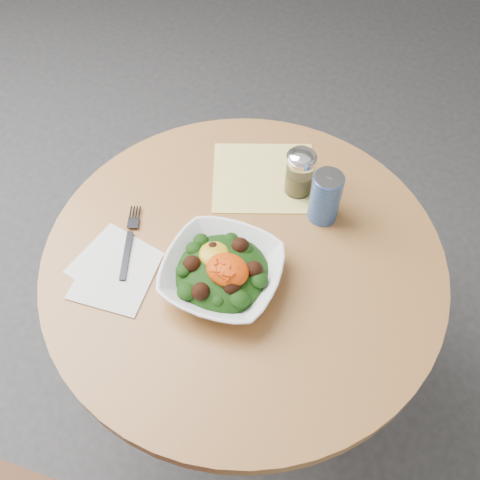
% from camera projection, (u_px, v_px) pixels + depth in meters
% --- Properties ---
extents(ground, '(6.00, 6.00, 0.00)m').
position_uv_depth(ground, '(242.00, 379.00, 1.80)').
color(ground, '#303033').
rests_on(ground, ground).
extents(table, '(0.90, 0.90, 0.75)m').
position_uv_depth(table, '(243.00, 299.00, 1.35)').
color(table, black).
rests_on(table, ground).
extents(cloth_napkin, '(0.33, 0.32, 0.00)m').
position_uv_depth(cloth_napkin, '(264.00, 177.00, 1.32)').
color(cloth_napkin, yellow).
rests_on(cloth_napkin, table).
extents(paper_napkins, '(0.20, 0.21, 0.00)m').
position_uv_depth(paper_napkins, '(115.00, 270.00, 1.17)').
color(paper_napkins, white).
rests_on(paper_napkins, table).
extents(salad_bowl, '(0.28, 0.28, 0.09)m').
position_uv_depth(salad_bowl, '(222.00, 272.00, 1.12)').
color(salad_bowl, white).
rests_on(salad_bowl, table).
extents(fork, '(0.11, 0.19, 0.00)m').
position_uv_depth(fork, '(130.00, 239.00, 1.21)').
color(fork, black).
rests_on(fork, table).
extents(spice_shaker, '(0.07, 0.07, 0.13)m').
position_uv_depth(spice_shaker, '(300.00, 172.00, 1.25)').
color(spice_shaker, silver).
rests_on(spice_shaker, table).
extents(beverage_can, '(0.07, 0.07, 0.14)m').
position_uv_depth(beverage_can, '(325.00, 197.00, 1.20)').
color(beverage_can, navy).
rests_on(beverage_can, table).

